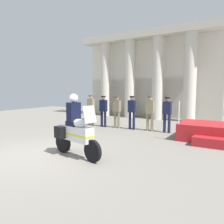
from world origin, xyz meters
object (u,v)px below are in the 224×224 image
(officer_in_row_1, at_px, (103,109))
(officer_in_row_4, at_px, (150,111))
(officer_in_row_0, at_px, (91,107))
(officer_in_row_2, at_px, (117,109))
(reviewing_stand, at_px, (221,133))
(briefcase_on_ground, at_px, (83,122))
(officer_in_row_3, at_px, (132,110))
(motorcycle_with_rider, at_px, (75,131))
(officer_in_row_5, at_px, (167,112))

(officer_in_row_1, bearing_deg, officer_in_row_4, -174.52)
(officer_in_row_0, bearing_deg, officer_in_row_4, -177.74)
(officer_in_row_2, bearing_deg, reviewing_stand, 175.26)
(officer_in_row_4, bearing_deg, briefcase_on_ground, 4.26)
(reviewing_stand, bearing_deg, officer_in_row_2, 174.00)
(reviewing_stand, bearing_deg, officer_in_row_3, 172.44)
(reviewing_stand, bearing_deg, officer_in_row_4, 168.71)
(officer_in_row_3, distance_m, motorcycle_with_rider, 4.93)
(reviewing_stand, height_order, officer_in_row_3, officer_in_row_3)
(reviewing_stand, xyz_separation_m, officer_in_row_1, (-5.77, 0.45, 0.66))
(officer_in_row_2, xyz_separation_m, officer_in_row_5, (2.63, 0.10, 0.01))
(officer_in_row_5, bearing_deg, motorcycle_with_rider, 76.72)
(officer_in_row_0, height_order, briefcase_on_ground, officer_in_row_0)
(officer_in_row_3, relative_size, officer_in_row_4, 0.99)
(officer_in_row_1, bearing_deg, officer_in_row_0, -6.62)
(officer_in_row_0, distance_m, officer_in_row_2, 1.73)
(officer_in_row_2, relative_size, officer_in_row_5, 0.99)
(officer_in_row_0, bearing_deg, officer_in_row_2, 179.51)
(motorcycle_with_rider, relative_size, briefcase_on_ground, 5.74)
(officer_in_row_1, bearing_deg, reviewing_stand, 176.84)
(officer_in_row_2, height_order, officer_in_row_4, officer_in_row_4)
(officer_in_row_0, height_order, officer_in_row_5, officer_in_row_0)
(reviewing_stand, bearing_deg, officer_in_row_5, 165.12)
(motorcycle_with_rider, bearing_deg, officer_in_row_2, 117.97)
(officer_in_row_2, height_order, officer_in_row_5, officer_in_row_5)
(officer_in_row_5, relative_size, motorcycle_with_rider, 0.81)
(officer_in_row_4, height_order, officer_in_row_5, officer_in_row_4)
(officer_in_row_4, xyz_separation_m, briefcase_on_ground, (-3.97, -0.21, -0.82))
(reviewing_stand, distance_m, officer_in_row_0, 6.76)
(officer_in_row_0, distance_m, officer_in_row_1, 0.94)
(officer_in_row_3, relative_size, officer_in_row_5, 1.01)
(officer_in_row_4, bearing_deg, officer_in_row_1, 5.48)
(officer_in_row_1, distance_m, officer_in_row_3, 1.66)
(officer_in_row_0, bearing_deg, officer_in_row_1, 173.38)
(officer_in_row_2, bearing_deg, officer_in_row_1, 6.74)
(officer_in_row_4, relative_size, briefcase_on_ground, 4.72)
(officer_in_row_2, relative_size, briefcase_on_ground, 4.60)
(officer_in_row_2, height_order, motorcycle_with_rider, motorcycle_with_rider)
(reviewing_stand, distance_m, officer_in_row_5, 2.51)
(officer_in_row_0, distance_m, briefcase_on_ground, 0.95)
(officer_in_row_3, height_order, briefcase_on_ground, officer_in_row_3)
(officer_in_row_0, bearing_deg, briefcase_on_ground, 18.83)
(officer_in_row_1, height_order, officer_in_row_3, officer_in_row_3)
(officer_in_row_1, bearing_deg, motorcycle_with_rider, 115.25)
(motorcycle_with_rider, bearing_deg, officer_in_row_4, 97.52)
(officer_in_row_3, xyz_separation_m, motorcycle_with_rider, (0.48, -4.90, -0.20))
(officer_in_row_3, xyz_separation_m, officer_in_row_4, (0.92, 0.09, 0.00))
(briefcase_on_ground, bearing_deg, motorcycle_with_rider, -53.56)
(officer_in_row_0, relative_size, motorcycle_with_rider, 0.82)
(officer_in_row_5, bearing_deg, officer_in_row_4, 0.28)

